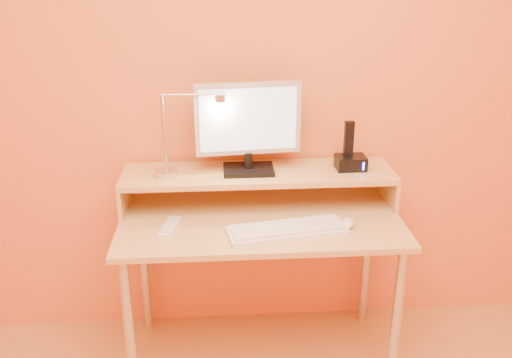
{
  "coord_description": "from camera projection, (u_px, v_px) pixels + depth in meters",
  "views": [
    {
      "loc": [
        -0.17,
        -0.94,
        1.76
      ],
      "look_at": [
        -0.02,
        1.13,
        0.92
      ],
      "focal_mm": 38.89,
      "sensor_mm": 36.0,
      "label": 1
    }
  ],
  "objects": [
    {
      "name": "wall_back",
      "position": [
        256.0,
        80.0,
        2.46
      ],
      "size": [
        3.0,
        0.04,
        2.5
      ],
      "primitive_type": "cube",
      "color": "#F07545",
      "rests_on": "floor"
    },
    {
      "name": "desk_leg_fl",
      "position": [
        130.0,
        333.0,
        2.24
      ],
      "size": [
        0.04,
        0.04,
        0.69
      ],
      "primitive_type": "cylinder",
      "color": "silver",
      "rests_on": "floor"
    },
    {
      "name": "desk_leg_fr",
      "position": [
        396.0,
        321.0,
        2.31
      ],
      "size": [
        0.04,
        0.04,
        0.69
      ],
      "primitive_type": "cylinder",
      "color": "silver",
      "rests_on": "floor"
    },
    {
      "name": "desk_leg_bl",
      "position": [
        144.0,
        268.0,
        2.7
      ],
      "size": [
        0.04,
        0.04,
        0.69
      ],
      "primitive_type": "cylinder",
      "color": "silver",
      "rests_on": "floor"
    },
    {
      "name": "desk_leg_br",
      "position": [
        366.0,
        260.0,
        2.77
      ],
      "size": [
        0.04,
        0.04,
        0.69
      ],
      "primitive_type": "cylinder",
      "color": "silver",
      "rests_on": "floor"
    },
    {
      "name": "desk_lower",
      "position": [
        261.0,
        221.0,
        2.37
      ],
      "size": [
        1.2,
        0.6,
        0.02
      ],
      "primitive_type": "cube",
      "color": "tan",
      "rests_on": "floor"
    },
    {
      "name": "shelf_riser_left",
      "position": [
        125.0,
        194.0,
        2.44
      ],
      "size": [
        0.02,
        0.3,
        0.14
      ],
      "primitive_type": "cube",
      "color": "tan",
      "rests_on": "desk_lower"
    },
    {
      "name": "shelf_riser_right",
      "position": [
        388.0,
        187.0,
        2.52
      ],
      "size": [
        0.02,
        0.3,
        0.14
      ],
      "primitive_type": "cube",
      "color": "tan",
      "rests_on": "desk_lower"
    },
    {
      "name": "desk_shelf",
      "position": [
        258.0,
        174.0,
        2.45
      ],
      "size": [
        1.2,
        0.3,
        0.02
      ],
      "primitive_type": "cube",
      "color": "tan",
      "rests_on": "desk_lower"
    },
    {
      "name": "monitor_foot",
      "position": [
        248.0,
        169.0,
        2.44
      ],
      "size": [
        0.22,
        0.16,
        0.02
      ],
      "primitive_type": "cube",
      "color": "black",
      "rests_on": "desk_shelf"
    },
    {
      "name": "monitor_neck",
      "position": [
        248.0,
        160.0,
        2.42
      ],
      "size": [
        0.04,
        0.04,
        0.07
      ],
      "primitive_type": "cylinder",
      "color": "black",
      "rests_on": "monitor_foot"
    },
    {
      "name": "monitor_panel",
      "position": [
        248.0,
        119.0,
        2.36
      ],
      "size": [
        0.46,
        0.08,
        0.31
      ],
      "primitive_type": "cube",
      "rotation": [
        0.0,
        0.0,
        0.09
      ],
      "color": "silver",
      "rests_on": "monitor_neck"
    },
    {
      "name": "monitor_back",
      "position": [
        248.0,
        117.0,
        2.38
      ],
      "size": [
        0.41,
        0.05,
        0.26
      ],
      "primitive_type": "cube",
      "rotation": [
        0.0,
        0.0,
        0.09
      ],
      "color": "black",
      "rests_on": "monitor_panel"
    },
    {
      "name": "monitor_screen",
      "position": [
        248.0,
        120.0,
        2.35
      ],
      "size": [
        0.41,
        0.04,
        0.27
      ],
      "primitive_type": "cube",
      "rotation": [
        0.0,
        0.0,
        0.09
      ],
      "color": "silver",
      "rests_on": "monitor_panel"
    },
    {
      "name": "lamp_base",
      "position": [
        166.0,
        173.0,
        2.39
      ],
      "size": [
        0.1,
        0.1,
        0.02
      ],
      "primitive_type": "cylinder",
      "color": "silver",
      "rests_on": "desk_shelf"
    },
    {
      "name": "lamp_post",
      "position": [
        164.0,
        134.0,
        2.32
      ],
      "size": [
        0.01,
        0.01,
        0.33
      ],
      "primitive_type": "cylinder",
      "color": "silver",
      "rests_on": "lamp_base"
    },
    {
      "name": "lamp_arm",
      "position": [
        191.0,
        95.0,
        2.27
      ],
      "size": [
        0.24,
        0.01,
        0.01
      ],
      "primitive_type": "cylinder",
      "rotation": [
        0.0,
        1.57,
        0.0
      ],
      "color": "silver",
      "rests_on": "lamp_post"
    },
    {
      "name": "lamp_head",
      "position": [
        220.0,
        98.0,
        2.28
      ],
      "size": [
        0.04,
        0.04,
        0.03
      ],
      "primitive_type": "cylinder",
      "color": "silver",
      "rests_on": "lamp_arm"
    },
    {
      "name": "lamp_bulb",
      "position": [
        220.0,
        102.0,
        2.29
      ],
      "size": [
        0.03,
        0.03,
        0.0
      ],
      "primitive_type": "cylinder",
      "color": "#FFEAC6",
      "rests_on": "lamp_head"
    },
    {
      "name": "phone_dock",
      "position": [
        351.0,
        163.0,
        2.46
      ],
      "size": [
        0.13,
        0.1,
        0.06
      ],
      "primitive_type": "cube",
      "rotation": [
        0.0,
        0.0,
        0.03
      ],
      "color": "black",
      "rests_on": "desk_shelf"
    },
    {
      "name": "phone_handset",
      "position": [
        349.0,
        139.0,
        2.42
      ],
      "size": [
        0.04,
        0.03,
        0.16
      ],
      "primitive_type": "cube",
      "rotation": [
        0.0,
        0.0,
        0.03
      ],
      "color": "black",
      "rests_on": "phone_dock"
    },
    {
      "name": "phone_led",
      "position": [
        363.0,
        166.0,
        2.42
      ],
      "size": [
        0.01,
        0.0,
        0.04
      ],
      "primitive_type": "cube",
      "color": "#2E4EFF",
      "rests_on": "phone_dock"
    },
    {
      "name": "keyboard",
      "position": [
        287.0,
        231.0,
        2.24
      ],
      "size": [
        0.5,
        0.23,
        0.02
      ],
      "primitive_type": "cube",
      "rotation": [
        0.0,
        0.0,
        0.17
      ],
      "color": "white",
      "rests_on": "desk_lower"
    },
    {
      "name": "mouse",
      "position": [
        347.0,
        223.0,
        2.29
      ],
      "size": [
        0.09,
        0.11,
        0.03
      ],
      "primitive_type": "ellipsoid",
      "rotation": [
        0.0,
        0.0,
        -0.41
      ],
      "color": "silver",
      "rests_on": "desk_lower"
    },
    {
      "name": "remote_control",
      "position": [
        169.0,
        227.0,
        2.27
      ],
      "size": [
        0.08,
        0.18,
        0.02
      ],
      "primitive_type": "cube",
      "rotation": [
        0.0,
        0.0,
        -0.22
      ],
      "color": "white",
      "rests_on": "desk_lower"
    }
  ]
}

